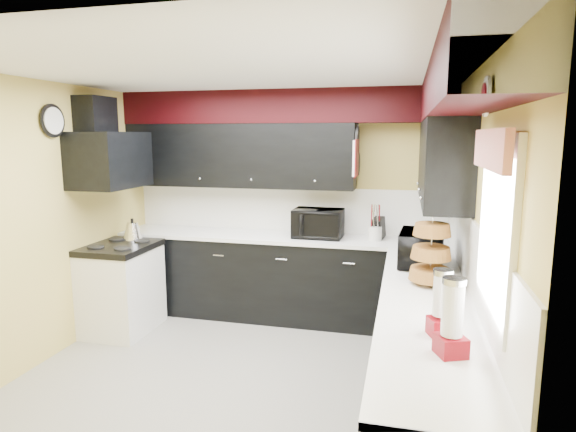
% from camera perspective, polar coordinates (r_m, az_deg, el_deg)
% --- Properties ---
extents(ground, '(3.60, 3.60, 0.00)m').
position_cam_1_polar(ground, '(4.25, -6.40, -18.92)').
color(ground, gray).
rests_on(ground, ground).
extents(wall_back, '(3.60, 0.06, 2.50)m').
position_cam_1_polar(wall_back, '(5.52, -0.21, 1.48)').
color(wall_back, '#E0C666').
rests_on(wall_back, ground).
extents(wall_right, '(0.06, 3.60, 2.50)m').
position_cam_1_polar(wall_right, '(3.62, 21.11, -3.41)').
color(wall_right, '#E0C666').
rests_on(wall_right, ground).
extents(wall_left, '(0.06, 3.60, 2.50)m').
position_cam_1_polar(wall_left, '(4.75, -27.54, -0.89)').
color(wall_left, '#E0C666').
rests_on(wall_left, ground).
extents(ceiling, '(3.60, 3.60, 0.06)m').
position_cam_1_polar(ceiling, '(3.77, -7.13, 16.77)').
color(ceiling, white).
rests_on(ceiling, wall_back).
extents(cab_back, '(3.60, 0.60, 0.90)m').
position_cam_1_polar(cab_back, '(5.40, -0.98, -7.38)').
color(cab_back, black).
rests_on(cab_back, ground).
extents(cab_right, '(0.60, 3.00, 0.90)m').
position_cam_1_polar(cab_right, '(3.57, 15.94, -16.95)').
color(cab_right, black).
rests_on(cab_right, ground).
extents(counter_back, '(3.62, 0.64, 0.04)m').
position_cam_1_polar(counter_back, '(5.29, -0.99, -2.50)').
color(counter_back, white).
rests_on(counter_back, cab_back).
extents(counter_right, '(0.64, 3.02, 0.04)m').
position_cam_1_polar(counter_right, '(3.39, 16.31, -9.80)').
color(counter_right, white).
rests_on(counter_right, cab_right).
extents(splash_back, '(3.60, 0.02, 0.50)m').
position_cam_1_polar(splash_back, '(5.52, -0.23, 0.85)').
color(splash_back, white).
rests_on(splash_back, counter_back).
extents(splash_right, '(0.02, 3.60, 0.50)m').
position_cam_1_polar(splash_right, '(3.63, 20.90, -4.33)').
color(splash_right, white).
rests_on(splash_right, counter_right).
extents(upper_back, '(2.60, 0.35, 0.70)m').
position_cam_1_polar(upper_back, '(5.44, -5.82, 7.14)').
color(upper_back, black).
rests_on(upper_back, wall_back).
extents(upper_right, '(0.35, 1.80, 0.70)m').
position_cam_1_polar(upper_right, '(4.42, 17.83, 6.21)').
color(upper_right, black).
rests_on(upper_right, wall_right).
extents(soffit_back, '(3.60, 0.36, 0.35)m').
position_cam_1_polar(soffit_back, '(5.30, -0.70, 12.81)').
color(soffit_back, black).
rests_on(soffit_back, wall_back).
extents(soffit_right, '(0.36, 3.24, 0.35)m').
position_cam_1_polar(soffit_right, '(3.35, 19.48, 14.24)').
color(soffit_right, black).
rests_on(soffit_right, wall_right).
extents(stove, '(0.60, 0.75, 0.86)m').
position_cam_1_polar(stove, '(5.34, -19.07, -8.34)').
color(stove, white).
rests_on(stove, ground).
extents(cooktop, '(0.62, 0.77, 0.06)m').
position_cam_1_polar(cooktop, '(5.22, -19.34, -3.53)').
color(cooktop, black).
rests_on(cooktop, stove).
extents(hood, '(0.50, 0.78, 0.55)m').
position_cam_1_polar(hood, '(5.13, -20.36, 6.25)').
color(hood, black).
rests_on(hood, wall_left).
extents(hood_duct, '(0.24, 0.40, 0.40)m').
position_cam_1_polar(hood_duct, '(5.21, -21.84, 10.83)').
color(hood_duct, black).
rests_on(hood_duct, wall_left).
extents(window, '(0.03, 0.86, 0.96)m').
position_cam_1_polar(window, '(2.68, 23.55, -1.32)').
color(window, white).
rests_on(window, wall_right).
extents(valance, '(0.04, 0.88, 0.20)m').
position_cam_1_polar(valance, '(2.63, 22.93, 7.30)').
color(valance, red).
rests_on(valance, wall_right).
extents(pan_top, '(0.03, 0.22, 0.40)m').
position_cam_1_polar(pan_top, '(5.08, 8.23, 9.19)').
color(pan_top, black).
rests_on(pan_top, upper_back).
extents(pan_mid, '(0.03, 0.28, 0.46)m').
position_cam_1_polar(pan_mid, '(4.95, 8.01, 6.30)').
color(pan_mid, black).
rests_on(pan_mid, upper_back).
extents(pan_low, '(0.03, 0.24, 0.42)m').
position_cam_1_polar(pan_low, '(5.21, 8.29, 6.11)').
color(pan_low, black).
rests_on(pan_low, upper_back).
extents(cut_board, '(0.03, 0.26, 0.35)m').
position_cam_1_polar(cut_board, '(4.83, 7.99, 6.81)').
color(cut_board, white).
rests_on(cut_board, upper_back).
extents(baskets, '(0.27, 0.27, 0.50)m').
position_cam_1_polar(baskets, '(3.65, 16.58, -4.16)').
color(baskets, brown).
rests_on(baskets, upper_right).
extents(clock, '(0.03, 0.30, 0.30)m').
position_cam_1_polar(clock, '(4.86, -26.14, 10.10)').
color(clock, black).
rests_on(clock, wall_left).
extents(deco_plate, '(0.03, 0.24, 0.24)m').
position_cam_1_polar(deco_plate, '(3.19, 22.45, 12.98)').
color(deco_plate, white).
rests_on(deco_plate, wall_right).
extents(toaster_oven, '(0.53, 0.44, 0.30)m').
position_cam_1_polar(toaster_oven, '(5.16, 3.56, -0.88)').
color(toaster_oven, black).
rests_on(toaster_oven, counter_back).
extents(microwave, '(0.39, 0.54, 0.29)m').
position_cam_1_polar(microwave, '(4.19, 15.53, -3.74)').
color(microwave, black).
rests_on(microwave, counter_right).
extents(utensil_crock, '(0.15, 0.15, 0.15)m').
position_cam_1_polar(utensil_crock, '(5.09, 10.27, -2.05)').
color(utensil_crock, silver).
rests_on(utensil_crock, counter_back).
extents(knife_block, '(0.14, 0.17, 0.23)m').
position_cam_1_polar(knife_block, '(5.16, 10.69, -1.45)').
color(knife_block, black).
rests_on(knife_block, counter_back).
extents(kettle, '(0.21, 0.21, 0.18)m').
position_cam_1_polar(kettle, '(5.43, -17.94, -1.69)').
color(kettle, silver).
rests_on(kettle, cooktop).
extents(dispenser_a, '(0.16, 0.16, 0.33)m').
position_cam_1_polar(dispenser_a, '(2.77, 17.73, -10.22)').
color(dispenser_a, '#590009').
rests_on(dispenser_a, counter_right).
extents(dispenser_b, '(0.18, 0.18, 0.36)m').
position_cam_1_polar(dispenser_b, '(2.55, 18.88, -11.62)').
color(dispenser_b, '#6B0E05').
rests_on(dispenser_b, counter_right).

